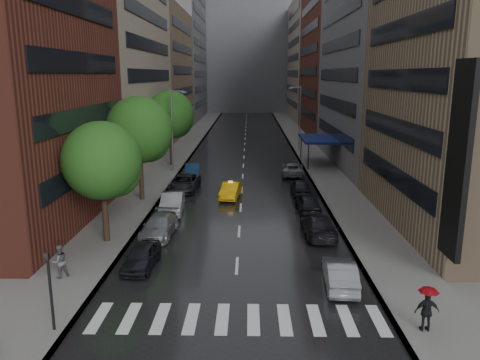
% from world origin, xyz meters
% --- Properties ---
extents(ground, '(220.00, 220.00, 0.00)m').
position_xyz_m(ground, '(0.00, 0.00, 0.00)').
color(ground, gray).
rests_on(ground, ground).
extents(road, '(14.00, 140.00, 0.01)m').
position_xyz_m(road, '(0.00, 50.00, 0.01)').
color(road, black).
rests_on(road, ground).
extents(sidewalk_left, '(4.00, 140.00, 0.15)m').
position_xyz_m(sidewalk_left, '(-9.00, 50.00, 0.07)').
color(sidewalk_left, gray).
rests_on(sidewalk_left, ground).
extents(sidewalk_right, '(4.00, 140.00, 0.15)m').
position_xyz_m(sidewalk_right, '(9.00, 50.00, 0.07)').
color(sidewalk_right, gray).
rests_on(sidewalk_right, ground).
extents(crosswalk, '(13.15, 2.80, 0.01)m').
position_xyz_m(crosswalk, '(0.20, -2.00, 0.01)').
color(crosswalk, silver).
rests_on(crosswalk, ground).
extents(buildings_left, '(8.00, 108.00, 38.00)m').
position_xyz_m(buildings_left, '(-15.00, 58.79, 15.99)').
color(buildings_left, maroon).
rests_on(buildings_left, ground).
extents(buildings_right, '(8.05, 109.10, 36.00)m').
position_xyz_m(buildings_right, '(15.00, 56.70, 15.03)').
color(buildings_right, '#937A5B').
rests_on(buildings_right, ground).
extents(building_far, '(40.00, 14.00, 32.00)m').
position_xyz_m(building_far, '(0.00, 118.00, 16.00)').
color(building_far, slate).
rests_on(building_far, ground).
extents(tree_near, '(4.98, 4.98, 7.94)m').
position_xyz_m(tree_near, '(-8.60, 7.64, 5.43)').
color(tree_near, '#382619').
rests_on(tree_near, ground).
extents(tree_mid, '(5.64, 5.64, 9.00)m').
position_xyz_m(tree_mid, '(-8.60, 17.94, 6.16)').
color(tree_mid, '#382619').
rests_on(tree_mid, ground).
extents(tree_far, '(5.60, 5.60, 8.92)m').
position_xyz_m(tree_far, '(-8.60, 33.76, 6.11)').
color(tree_far, '#382619').
rests_on(tree_far, ground).
extents(taxi, '(1.96, 4.36, 1.39)m').
position_xyz_m(taxi, '(-0.96, 19.08, 0.69)').
color(taxi, '#E6A70C').
rests_on(taxi, ground).
extents(parked_cars_left, '(2.76, 28.38, 1.57)m').
position_xyz_m(parked_cars_left, '(-5.40, 15.98, 0.73)').
color(parked_cars_left, black).
rests_on(parked_cars_left, ground).
extents(parked_cars_right, '(2.72, 31.94, 1.48)m').
position_xyz_m(parked_cars_right, '(5.40, 16.08, 0.72)').
color(parked_cars_right, slate).
rests_on(parked_cars_right, ground).
extents(ped_black_umbrella, '(1.11, 1.10, 2.09)m').
position_xyz_m(ped_black_umbrella, '(-9.38, 1.93, 1.38)').
color(ped_black_umbrella, '#57565C').
rests_on(ped_black_umbrella, sidewalk_left).
extents(ped_red_umbrella, '(1.04, 0.82, 2.01)m').
position_xyz_m(ped_red_umbrella, '(8.17, -3.05, 1.32)').
color(ped_red_umbrella, black).
rests_on(ped_red_umbrella, sidewalk_right).
extents(traffic_light, '(0.18, 0.15, 3.45)m').
position_xyz_m(traffic_light, '(-7.60, -3.28, 2.23)').
color(traffic_light, black).
rests_on(traffic_light, sidewalk_left).
extents(street_lamp_left, '(1.74, 0.22, 9.00)m').
position_xyz_m(street_lamp_left, '(-7.72, 30.00, 4.89)').
color(street_lamp_left, gray).
rests_on(street_lamp_left, sidewalk_left).
extents(street_lamp_right, '(1.74, 0.22, 9.00)m').
position_xyz_m(street_lamp_right, '(7.72, 45.00, 4.89)').
color(street_lamp_right, gray).
rests_on(street_lamp_right, sidewalk_right).
extents(awning, '(4.00, 8.00, 3.12)m').
position_xyz_m(awning, '(8.98, 35.00, 3.13)').
color(awning, navy).
rests_on(awning, sidewalk_right).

